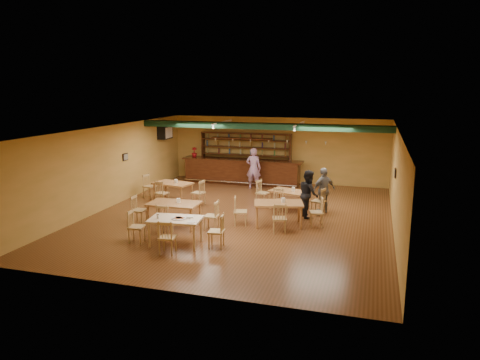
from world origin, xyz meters
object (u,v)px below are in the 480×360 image
(dining_table_d, at_px, (278,214))
(near_table, at_px, (176,231))
(dining_table_c, at_px, (174,215))
(patron_right_a, at_px, (309,194))
(bar_counter, at_px, (242,171))
(dining_table_b, at_px, (289,200))
(patron_bar, at_px, (254,168))
(dining_table_a, at_px, (173,192))

(dining_table_d, height_order, near_table, near_table)
(dining_table_c, xyz_separation_m, patron_right_a, (3.91, 2.35, 0.41))
(bar_counter, xyz_separation_m, dining_table_c, (-0.20, -6.88, -0.17))
(dining_table_b, bearing_deg, patron_bar, 143.42)
(near_table, relative_size, patron_bar, 0.80)
(dining_table_b, bearing_deg, dining_table_d, -72.14)
(bar_counter, xyz_separation_m, dining_table_d, (2.93, -5.80, -0.18))
(dining_table_d, bearing_deg, dining_table_b, 76.24)
(patron_bar, bearing_deg, dining_table_b, 125.13)
(bar_counter, distance_m, near_table, 8.39)
(dining_table_b, bearing_deg, bar_counter, 145.04)
(dining_table_c, bearing_deg, near_table, -65.16)
(dining_table_b, relative_size, dining_table_d, 0.89)
(dining_table_b, xyz_separation_m, patron_bar, (-2.13, 2.90, 0.56))
(bar_counter, xyz_separation_m, patron_bar, (0.77, -0.83, 0.33))
(patron_right_a, bearing_deg, dining_table_a, 60.51)
(dining_table_b, relative_size, dining_table_c, 0.86)
(patron_bar, distance_m, patron_right_a, 4.72)
(dining_table_c, bearing_deg, patron_right_a, 29.85)
(dining_table_a, distance_m, dining_table_b, 4.57)
(near_table, bearing_deg, patron_bar, 81.60)
(patron_bar, xyz_separation_m, patron_right_a, (2.93, -3.70, -0.09))
(dining_table_c, height_order, patron_bar, patron_bar)
(dining_table_b, distance_m, patron_right_a, 1.22)
(dining_table_c, xyz_separation_m, dining_table_d, (3.13, 1.08, -0.01))
(dining_table_b, distance_m, patron_bar, 3.64)
(dining_table_d, xyz_separation_m, patron_right_a, (0.77, 1.28, 0.43))
(dining_table_a, distance_m, patron_right_a, 5.43)
(dining_table_d, bearing_deg, patron_right_a, 44.30)
(dining_table_a, bearing_deg, dining_table_d, -11.14)
(bar_counter, height_order, dining_table_b, bar_counter)
(dining_table_c, distance_m, dining_table_d, 3.31)
(bar_counter, bearing_deg, dining_table_d, -63.18)
(dining_table_a, distance_m, patron_bar, 3.90)
(dining_table_d, bearing_deg, dining_table_c, -175.60)
(bar_counter, xyz_separation_m, dining_table_b, (2.90, -3.72, -0.22))
(bar_counter, distance_m, patron_right_a, 5.85)
(dining_table_d, distance_m, patron_right_a, 1.55)
(dining_table_a, bearing_deg, bar_counter, 78.61)
(near_table, bearing_deg, patron_right_a, 43.93)
(dining_table_d, relative_size, near_table, 1.07)
(dining_table_c, height_order, patron_right_a, patron_right_a)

